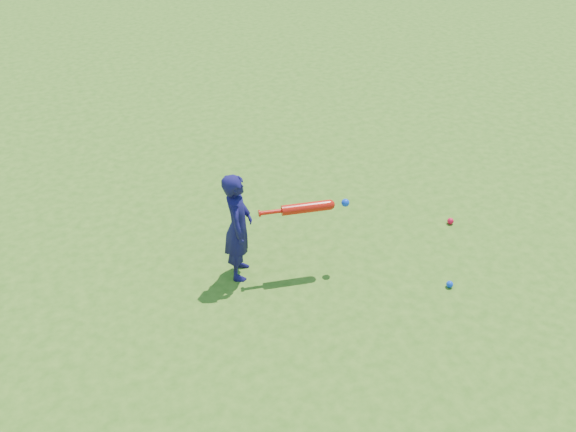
{
  "coord_description": "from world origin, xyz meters",
  "views": [
    {
      "loc": [
        -0.64,
        -4.59,
        4.21
      ],
      "look_at": [
        1.2,
        0.28,
        0.63
      ],
      "focal_mm": 40.0,
      "sensor_mm": 36.0,
      "label": 1
    }
  ],
  "objects_px": {
    "ground_ball_red": "(450,221)",
    "ground_ball_blue": "(450,284)",
    "bat_swing": "(310,207)",
    "child": "(238,227)"
  },
  "relations": [
    {
      "from": "ground_ball_red",
      "to": "ground_ball_blue",
      "type": "relative_size",
      "value": 1.06
    },
    {
      "from": "ground_ball_red",
      "to": "ground_ball_blue",
      "type": "distance_m",
      "value": 1.12
    },
    {
      "from": "bat_swing",
      "to": "ground_ball_blue",
      "type": "bearing_deg",
      "value": -25.5
    },
    {
      "from": "ground_ball_blue",
      "to": "bat_swing",
      "type": "bearing_deg",
      "value": 146.42
    },
    {
      "from": "child",
      "to": "ground_ball_red",
      "type": "distance_m",
      "value": 2.56
    },
    {
      "from": "child",
      "to": "ground_ball_red",
      "type": "relative_size",
      "value": 15.82
    },
    {
      "from": "child",
      "to": "ground_ball_blue",
      "type": "bearing_deg",
      "value": -95.07
    },
    {
      "from": "child",
      "to": "bat_swing",
      "type": "distance_m",
      "value": 0.73
    },
    {
      "from": "ground_ball_blue",
      "to": "ground_ball_red",
      "type": "bearing_deg",
      "value": 57.18
    },
    {
      "from": "ground_ball_red",
      "to": "ground_ball_blue",
      "type": "xyz_separation_m",
      "value": [
        -0.61,
        -0.95,
        -0.0
      ]
    }
  ]
}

